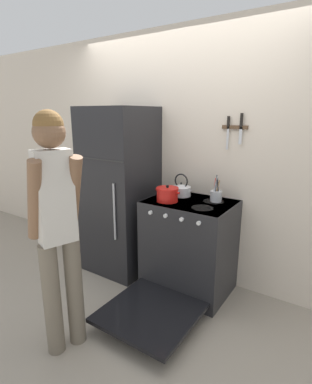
{
  "coord_description": "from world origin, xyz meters",
  "views": [
    {
      "loc": [
        1.53,
        -2.73,
        1.72
      ],
      "look_at": [
        0.01,
        -0.45,
        1.0
      ],
      "focal_mm": 28.0,
      "sensor_mm": 36.0,
      "label": 1
    }
  ],
  "objects_px": {
    "refrigerator": "(120,191)",
    "tea_kettle": "(181,190)",
    "utensil_jar": "(216,195)",
    "stove_range": "(187,248)",
    "dutch_oven_pot": "(167,194)",
    "person": "(57,223)"
  },
  "relations": [
    {
      "from": "dutch_oven_pot",
      "to": "person",
      "type": "xyz_separation_m",
      "value": [
        -0.22,
        -1.08,
        0.01
      ]
    },
    {
      "from": "utensil_jar",
      "to": "tea_kettle",
      "type": "bearing_deg",
      "value": -179.17
    },
    {
      "from": "refrigerator",
      "to": "tea_kettle",
      "type": "xyz_separation_m",
      "value": [
        0.68,
        0.14,
        0.09
      ]
    },
    {
      "from": "refrigerator",
      "to": "utensil_jar",
      "type": "height_order",
      "value": "refrigerator"
    },
    {
      "from": "dutch_oven_pot",
      "to": "tea_kettle",
      "type": "bearing_deg",
      "value": 86.63
    },
    {
      "from": "refrigerator",
      "to": "tea_kettle",
      "type": "height_order",
      "value": "refrigerator"
    },
    {
      "from": "utensil_jar",
      "to": "person",
      "type": "distance_m",
      "value": 1.46
    },
    {
      "from": "refrigerator",
      "to": "utensil_jar",
      "type": "relative_size",
      "value": 7.02
    },
    {
      "from": "stove_range",
      "to": "utensil_jar",
      "type": "distance_m",
      "value": 0.58
    },
    {
      "from": "stove_range",
      "to": "dutch_oven_pot",
      "type": "bearing_deg",
      "value": -155.91
    },
    {
      "from": "stove_range",
      "to": "tea_kettle",
      "type": "height_order",
      "value": "tea_kettle"
    },
    {
      "from": "stove_range",
      "to": "tea_kettle",
      "type": "bearing_deg",
      "value": 136.23
    },
    {
      "from": "refrigerator",
      "to": "dutch_oven_pot",
      "type": "relative_size",
      "value": 7.03
    },
    {
      "from": "stove_range",
      "to": "person",
      "type": "xyz_separation_m",
      "value": [
        -0.4,
        -1.17,
        0.54
      ]
    },
    {
      "from": "tea_kettle",
      "to": "person",
      "type": "xyz_separation_m",
      "value": [
        -0.23,
        -1.33,
        0.01
      ]
    },
    {
      "from": "stove_range",
      "to": "dutch_oven_pot",
      "type": "distance_m",
      "value": 0.57
    },
    {
      "from": "refrigerator",
      "to": "stove_range",
      "type": "xyz_separation_m",
      "value": [
        0.85,
        -0.02,
        -0.44
      ]
    },
    {
      "from": "stove_range",
      "to": "dutch_oven_pot",
      "type": "height_order",
      "value": "dutch_oven_pot"
    },
    {
      "from": "refrigerator",
      "to": "dutch_oven_pot",
      "type": "distance_m",
      "value": 0.68
    },
    {
      "from": "refrigerator",
      "to": "utensil_jar",
      "type": "distance_m",
      "value": 1.07
    },
    {
      "from": "dutch_oven_pot",
      "to": "refrigerator",
      "type": "bearing_deg",
      "value": 171.34
    },
    {
      "from": "utensil_jar",
      "to": "stove_range",
      "type": "bearing_deg",
      "value": -140.59
    }
  ]
}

